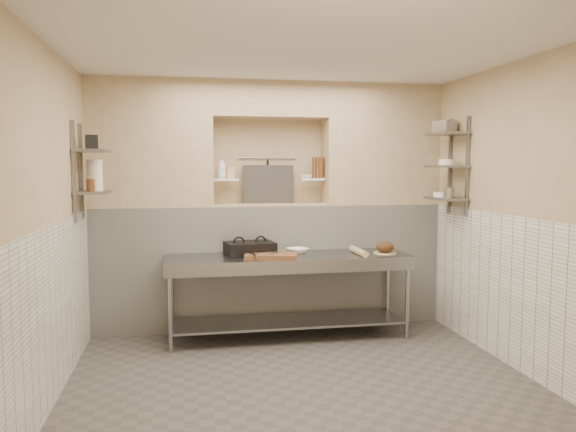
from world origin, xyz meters
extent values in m
cube|color=#544F4A|center=(0.00, 0.00, -0.05)|extent=(4.00, 3.90, 0.10)
cube|color=silver|center=(0.00, 0.00, 2.85)|extent=(4.00, 3.90, 0.10)
cube|color=tan|center=(-2.05, 0.00, 1.40)|extent=(0.10, 3.90, 2.80)
cube|color=tan|center=(2.05, 0.00, 1.40)|extent=(0.10, 3.90, 2.80)
cube|color=tan|center=(0.00, 2.00, 1.40)|extent=(4.00, 0.10, 2.80)
cube|color=tan|center=(0.00, -2.00, 1.40)|extent=(4.00, 0.10, 2.80)
cube|color=white|center=(0.00, 1.75, 0.70)|extent=(4.00, 0.40, 1.40)
cube|color=tan|center=(0.00, 1.75, 1.41)|extent=(1.30, 0.40, 0.02)
cube|color=tan|center=(-1.33, 1.75, 2.10)|extent=(1.35, 0.40, 1.40)
cube|color=tan|center=(1.33, 1.75, 2.10)|extent=(1.35, 0.40, 1.40)
cube|color=tan|center=(0.00, 1.75, 2.60)|extent=(1.30, 0.40, 0.40)
cube|color=white|center=(-1.99, 0.00, 0.70)|extent=(0.02, 3.90, 1.40)
cube|color=white|center=(1.99, 0.00, 0.70)|extent=(0.02, 3.90, 1.40)
cube|color=white|center=(-0.50, 1.75, 1.70)|extent=(0.28, 0.16, 0.02)
cube|color=white|center=(0.50, 1.75, 1.70)|extent=(0.28, 0.16, 0.02)
cylinder|color=gray|center=(0.00, 1.92, 1.95)|extent=(0.70, 0.02, 0.02)
cylinder|color=black|center=(0.00, 1.90, 1.78)|extent=(0.02, 0.02, 0.30)
cube|color=#383330|center=(0.00, 1.85, 1.64)|extent=(0.60, 0.08, 0.45)
cube|color=slate|center=(-1.98, 1.25, 1.80)|extent=(0.03, 0.03, 0.95)
cube|color=slate|center=(-1.98, 0.85, 1.80)|extent=(0.03, 0.03, 0.95)
cube|color=slate|center=(-1.84, 1.05, 1.60)|extent=(0.30, 0.50, 0.02)
cube|color=slate|center=(-1.84, 1.05, 2.00)|extent=(0.30, 0.50, 0.03)
cube|color=slate|center=(1.98, 1.25, 1.85)|extent=(0.03, 0.03, 1.05)
cube|color=slate|center=(1.98, 0.85, 1.85)|extent=(0.03, 0.03, 1.05)
cube|color=slate|center=(1.84, 1.05, 1.50)|extent=(0.30, 0.50, 0.02)
cube|color=slate|center=(1.84, 1.05, 1.85)|extent=(0.30, 0.50, 0.02)
cube|color=slate|center=(1.84, 1.05, 2.20)|extent=(0.30, 0.50, 0.03)
cube|color=gray|center=(0.12, 1.20, 0.88)|extent=(2.60, 0.70, 0.04)
cube|color=gray|center=(0.12, 1.20, 0.18)|extent=(2.45, 0.60, 0.03)
cube|color=gray|center=(0.12, 0.87, 0.82)|extent=(2.60, 0.02, 0.12)
cylinder|color=gray|center=(-1.12, 0.91, 0.43)|extent=(0.04, 0.04, 0.86)
cylinder|color=gray|center=(-1.12, 1.49, 0.43)|extent=(0.04, 0.04, 0.86)
cylinder|color=gray|center=(1.36, 0.91, 0.43)|extent=(0.04, 0.04, 0.86)
cylinder|color=gray|center=(1.36, 1.49, 0.43)|extent=(0.04, 0.04, 0.86)
cube|color=black|center=(-0.28, 1.30, 0.95)|extent=(0.56, 0.44, 0.09)
cube|color=black|center=(-0.28, 1.30, 1.02)|extent=(0.56, 0.44, 0.05)
cube|color=brown|center=(-0.09, 1.06, 0.92)|extent=(0.60, 0.47, 0.05)
cube|color=gray|center=(0.03, 1.11, 0.95)|extent=(0.27, 0.16, 0.01)
cylinder|color=gray|center=(-0.29, 0.98, 0.96)|extent=(0.06, 0.29, 0.03)
imported|color=white|center=(0.25, 1.34, 0.93)|extent=(0.29, 0.29, 0.06)
cylinder|color=tan|center=(0.87, 1.11, 0.93)|extent=(0.08, 0.46, 0.07)
cylinder|color=tan|center=(1.18, 1.12, 0.91)|extent=(0.25, 0.25, 0.01)
ellipsoid|color=#4C2D19|center=(1.18, 1.12, 0.97)|extent=(0.20, 0.20, 0.12)
imported|color=white|center=(-0.55, 1.71, 1.83)|extent=(0.12, 0.12, 0.24)
cube|color=tan|center=(-0.45, 1.78, 1.78)|extent=(0.09, 0.09, 0.13)
imported|color=white|center=(0.43, 1.74, 1.73)|extent=(0.14, 0.14, 0.04)
cylinder|color=#572F18|center=(0.60, 1.74, 1.83)|extent=(0.07, 0.07, 0.24)
cylinder|color=#572F18|center=(0.53, 1.75, 1.83)|extent=(0.06, 0.06, 0.24)
cylinder|color=white|center=(0.59, 1.78, 1.77)|extent=(0.07, 0.07, 0.12)
cylinder|color=white|center=(-1.84, 1.18, 1.76)|extent=(0.15, 0.15, 0.30)
cylinder|color=#572F18|center=(-1.84, 0.91, 1.67)|extent=(0.08, 0.08, 0.12)
cube|color=black|center=(-1.84, 1.04, 2.08)|extent=(0.13, 0.13, 0.14)
cylinder|color=white|center=(1.84, 1.16, 1.54)|extent=(0.18, 0.18, 0.05)
cylinder|color=gray|center=(1.84, 0.99, 1.57)|extent=(0.11, 0.11, 0.11)
cylinder|color=white|center=(1.84, 1.05, 1.89)|extent=(0.17, 0.17, 0.06)
cube|color=gray|center=(1.84, 1.12, 2.28)|extent=(0.23, 0.26, 0.13)
camera|label=1|loc=(-0.97, -4.65, 1.85)|focal=35.00mm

